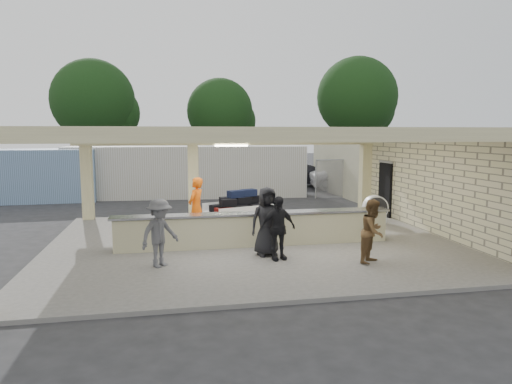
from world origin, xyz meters
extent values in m
plane|color=#27272A|center=(0.00, 0.00, 0.00)|extent=(120.00, 120.00, 0.00)
cube|color=#605D59|center=(0.00, 0.00, 0.05)|extent=(12.00, 10.00, 0.10)
cube|color=#C7BD85|center=(0.00, 0.00, 3.50)|extent=(12.00, 10.00, 0.02)
cube|color=beige|center=(6.00, 0.00, 1.75)|extent=(0.02, 10.00, 3.50)
cube|color=black|center=(5.94, 3.20, 1.15)|extent=(0.10, 0.95, 2.10)
cube|color=#C7BD85|center=(0.00, 4.75, 3.20)|extent=(12.00, 0.50, 0.60)
cube|color=#C7BD85|center=(0.00, -4.85, 3.35)|extent=(12.00, 0.30, 0.30)
cube|color=#C7BD85|center=(-5.50, 4.75, 1.80)|extent=(0.40, 0.40, 3.50)
cube|color=#C7BD85|center=(-1.50, 4.75, 1.80)|extent=(0.40, 0.40, 3.50)
cube|color=#C7BD85|center=(5.80, 4.80, 1.80)|extent=(0.40, 0.40, 3.50)
cube|color=white|center=(0.00, 4.50, 2.88)|extent=(1.30, 0.12, 0.06)
cube|color=#FFEABF|center=(3.80, 1.50, 3.47)|extent=(0.55, 0.55, 0.04)
cube|color=#FFEABF|center=(3.80, -0.50, 3.47)|extent=(0.55, 0.55, 0.04)
cube|color=#FFEABF|center=(3.80, -2.50, 3.47)|extent=(0.55, 0.55, 0.04)
cube|color=#BEB78E|center=(0.00, -0.50, 0.55)|extent=(8.00, 0.50, 0.90)
cube|color=#B7B7BC|center=(0.00, -0.50, 1.05)|extent=(8.20, 0.58, 0.06)
cube|color=white|center=(-0.04, 1.98, 0.64)|extent=(2.58, 2.01, 0.11)
cylinder|color=black|center=(-0.74, 1.22, 0.28)|extent=(0.22, 0.38, 0.36)
cylinder|color=black|center=(-1.06, 2.17, 0.28)|extent=(0.22, 0.38, 0.36)
cylinder|color=black|center=(0.98, 1.80, 0.28)|extent=(0.22, 0.38, 0.36)
cylinder|color=black|center=(0.66, 2.74, 0.28)|extent=(0.22, 0.38, 0.36)
cube|color=white|center=(-0.26, 2.63, 0.83)|extent=(2.16, 0.77, 0.27)
cube|color=white|center=(0.18, 1.34, 0.83)|extent=(2.16, 0.77, 0.27)
cube|color=black|center=(-0.64, 1.49, 0.82)|extent=(0.61, 0.49, 0.24)
cube|color=black|center=(-0.04, 1.69, 0.82)|extent=(0.61, 0.49, 0.24)
cube|color=black|center=(0.56, 1.90, 0.82)|extent=(0.61, 0.49, 0.24)
cube|color=black|center=(-0.82, 2.01, 0.82)|extent=(0.61, 0.49, 0.24)
cube|color=black|center=(-0.21, 2.21, 0.82)|extent=(0.61, 0.49, 0.24)
cube|color=black|center=(0.39, 2.41, 0.82)|extent=(0.61, 0.49, 0.24)
cube|color=black|center=(-0.50, 1.64, 1.06)|extent=(0.61, 0.49, 0.24)
cube|color=black|center=(0.05, 2.01, 1.06)|extent=(0.61, 0.49, 0.24)
cube|color=black|center=(0.42, 2.33, 1.06)|extent=(0.61, 0.49, 0.24)
cube|color=black|center=(-0.47, 2.12, 1.06)|extent=(0.61, 0.49, 0.24)
cube|color=black|center=(-0.21, 1.92, 1.31)|extent=(0.61, 0.49, 0.24)
cube|color=black|center=(0.27, 2.18, 1.31)|extent=(0.61, 0.49, 0.24)
cube|color=#590F0C|center=(-0.70, 1.38, 0.82)|extent=(0.61, 0.49, 0.24)
cylinder|color=white|center=(4.96, 1.99, 0.66)|extent=(0.94, 0.40, 0.91)
cylinder|color=black|center=(4.96, 1.99, 0.66)|extent=(0.84, 0.43, 0.81)
cube|color=white|center=(4.66, 1.99, 0.25)|extent=(0.06, 0.50, 0.30)
cube|color=white|center=(5.26, 1.99, 0.25)|extent=(0.06, 0.50, 0.30)
imported|color=#FC5F0D|center=(-1.63, 0.92, 1.05)|extent=(0.69, 0.79, 1.90)
imported|color=brown|center=(2.60, -2.82, 0.91)|extent=(0.81, 0.79, 1.63)
imported|color=black|center=(0.29, -2.09, 0.93)|extent=(1.03, 0.54, 1.67)
imported|color=#545459|center=(-2.71, -2.17, 0.95)|extent=(1.08, 1.01, 1.69)
imported|color=black|center=(0.11, -1.62, 1.03)|extent=(0.94, 0.46, 1.86)
imported|color=white|center=(8.49, 12.21, 0.74)|extent=(5.51, 3.35, 1.47)
imported|color=white|center=(12.87, 13.15, 0.66)|extent=(4.44, 2.84, 1.31)
imported|color=black|center=(6.14, 14.45, 0.72)|extent=(4.48, 2.04, 1.44)
cube|color=silver|center=(-1.44, 11.06, 1.34)|extent=(12.51, 3.32, 2.68)
cylinder|color=gray|center=(5.00, 9.00, 1.00)|extent=(0.06, 0.06, 2.00)
cylinder|color=gray|center=(7.00, 9.00, 1.00)|extent=(0.06, 0.06, 2.00)
cylinder|color=gray|center=(9.00, 9.00, 1.00)|extent=(0.06, 0.06, 2.00)
cylinder|color=gray|center=(11.00, 9.00, 1.00)|extent=(0.06, 0.06, 2.00)
cylinder|color=gray|center=(13.00, 9.00, 1.00)|extent=(0.06, 0.06, 2.00)
cylinder|color=gray|center=(15.00, 9.00, 1.00)|extent=(0.06, 0.06, 2.00)
cube|color=gray|center=(11.00, 9.00, 1.00)|extent=(12.00, 0.02, 2.00)
cylinder|color=gray|center=(11.00, 9.00, 2.00)|extent=(12.00, 0.05, 0.05)
cylinder|color=#382619|center=(-8.00, 24.00, 2.25)|extent=(0.70, 0.70, 4.50)
sphere|color=black|center=(-8.00, 24.00, 5.85)|extent=(6.30, 6.30, 6.30)
sphere|color=black|center=(-6.80, 24.60, 4.95)|extent=(4.50, 4.50, 4.50)
cylinder|color=#382619|center=(2.00, 26.00, 2.00)|extent=(0.70, 0.70, 4.00)
sphere|color=black|center=(2.00, 26.00, 5.20)|extent=(5.60, 5.60, 5.60)
sphere|color=black|center=(3.20, 26.60, 4.40)|extent=(4.00, 4.00, 4.00)
cylinder|color=#382619|center=(14.00, 25.00, 2.50)|extent=(0.70, 0.70, 5.00)
sphere|color=black|center=(14.00, 25.00, 6.50)|extent=(7.00, 7.00, 7.00)
sphere|color=black|center=(15.20, 25.60, 5.50)|extent=(5.00, 5.00, 5.00)
cube|color=#B5B190|center=(9.50, 10.00, 1.60)|extent=(6.00, 8.00, 3.20)
camera|label=1|loc=(-2.46, -13.37, 3.39)|focal=32.00mm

